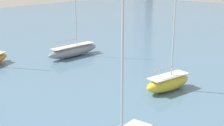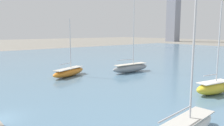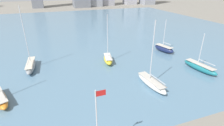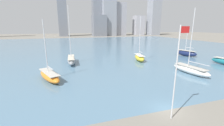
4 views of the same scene
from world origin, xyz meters
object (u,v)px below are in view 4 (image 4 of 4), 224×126
object	(u,v)px
sailboat_white	(190,69)
sailboat_gray	(71,60)
sailboat_yellow	(139,57)
flag_pole	(176,71)
sailboat_navy	(187,53)
sailboat_orange	(49,76)

from	to	relation	value
sailboat_white	sailboat_gray	size ratio (longest dim) A/B	0.89
sailboat_white	sailboat_yellow	bearing A→B (deg)	102.62
sailboat_white	sailboat_yellow	size ratio (longest dim) A/B	1.07
flag_pole	sailboat_white	xyz separation A→B (m)	(16.12, 13.68, -4.99)
sailboat_yellow	sailboat_navy	xyz separation A→B (m)	(20.80, 2.13, 0.03)
flag_pole	sailboat_white	size ratio (longest dim) A/B	0.74
sailboat_orange	sailboat_navy	size ratio (longest dim) A/B	1.13
sailboat_yellow	sailboat_gray	xyz separation A→B (m)	(-21.17, 2.94, 0.00)
flag_pole	sailboat_orange	world-z (taller)	sailboat_orange
flag_pole	sailboat_yellow	xyz separation A→B (m)	(11.00, 29.39, -4.86)
flag_pole	sailboat_orange	size ratio (longest dim) A/B	0.90
sailboat_white	sailboat_yellow	xyz separation A→B (m)	(-5.12, 15.72, 0.13)
sailboat_gray	sailboat_yellow	bearing A→B (deg)	-5.48
sailboat_white	sailboat_yellow	distance (m)	16.53
sailboat_orange	sailboat_yellow	size ratio (longest dim) A/B	0.88
sailboat_navy	sailboat_gray	size ratio (longest dim) A/B	0.65
sailboat_white	sailboat_gray	bearing A→B (deg)	139.22
sailboat_white	sailboat_navy	distance (m)	23.76
sailboat_white	sailboat_yellow	world-z (taller)	sailboat_white
sailboat_orange	sailboat_white	size ratio (longest dim) A/B	0.82
sailboat_gray	sailboat_navy	bearing A→B (deg)	1.31
sailboat_gray	sailboat_white	bearing A→B (deg)	-32.94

